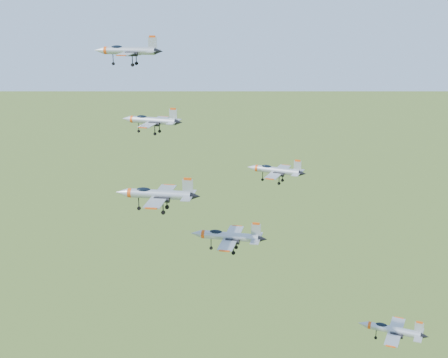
% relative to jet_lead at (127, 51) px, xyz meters
% --- Properties ---
extents(jet_lead, '(13.30, 11.15, 3.56)m').
position_rel_jet_lead_xyz_m(jet_lead, '(0.00, 0.00, 0.00)').
color(jet_lead, '#979CA2').
extents(jet_left_high, '(10.88, 8.96, 2.91)m').
position_rel_jet_lead_xyz_m(jet_left_high, '(10.90, -13.14, -9.81)').
color(jet_left_high, '#979CA2').
extents(jet_right_high, '(11.79, 9.90, 3.16)m').
position_rel_jet_lead_xyz_m(jet_right_high, '(21.21, -33.04, -15.22)').
color(jet_right_high, '#979CA2').
extents(jet_left_low, '(11.05, 9.13, 2.95)m').
position_rel_jet_lead_xyz_m(jet_left_low, '(29.56, -2.28, -19.64)').
color(jet_left_low, '#979CA2').
extents(jet_right_low, '(11.27, 9.40, 3.01)m').
position_rel_jet_lead_xyz_m(jet_right_low, '(29.22, -26.94, -22.60)').
color(jet_right_low, '#979CA2').
extents(jet_trail, '(11.51, 9.50, 3.08)m').
position_rel_jet_lead_xyz_m(jet_trail, '(52.15, -10.53, -42.44)').
color(jet_trail, '#979CA2').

